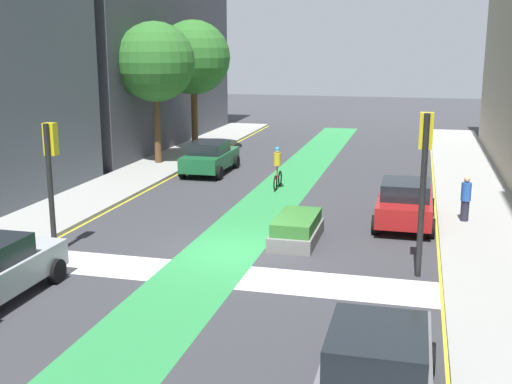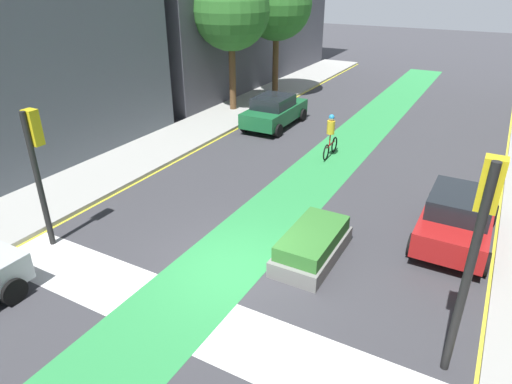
% 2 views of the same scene
% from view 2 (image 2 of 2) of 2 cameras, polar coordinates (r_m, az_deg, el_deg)
% --- Properties ---
extents(ground_plane, '(120.00, 120.00, 0.00)m').
position_cam_2_polar(ground_plane, '(11.97, -2.97, -9.89)').
color(ground_plane, '#38383D').
extents(bike_lane_paint, '(2.40, 60.00, 0.01)m').
position_cam_2_polar(bike_lane_paint, '(12.15, -4.62, -9.31)').
color(bike_lane_paint, '#2D8C47').
rests_on(bike_lane_paint, ground_plane).
extents(crosswalk_band, '(12.00, 1.80, 0.01)m').
position_cam_2_polar(crosswalk_band, '(10.71, -8.79, -15.32)').
color(crosswalk_band, silver).
rests_on(crosswalk_band, ground_plane).
extents(sidewalk_left, '(3.00, 60.00, 0.15)m').
position_cam_2_polar(sidewalk_left, '(16.63, -25.58, -1.33)').
color(sidewalk_left, '#9E9E99').
rests_on(sidewalk_left, ground_plane).
extents(curb_stripe_left, '(0.16, 60.00, 0.01)m').
position_cam_2_polar(curb_stripe_left, '(15.55, -22.19, -2.83)').
color(curb_stripe_left, yellow).
rests_on(curb_stripe_left, ground_plane).
extents(curb_stripe_right, '(0.16, 60.00, 0.01)m').
position_cam_2_polar(curb_stripe_right, '(10.81, 26.83, -17.97)').
color(curb_stripe_right, yellow).
rests_on(curb_stripe_right, ground_plane).
extents(traffic_signal_near_right, '(0.35, 0.52, 4.41)m').
position_cam_2_polar(traffic_signal_near_right, '(8.53, 26.49, -4.51)').
color(traffic_signal_near_right, black).
rests_on(traffic_signal_near_right, ground_plane).
extents(traffic_signal_near_left, '(0.35, 0.52, 3.91)m').
position_cam_2_polar(traffic_signal_near_left, '(13.21, -26.18, 4.47)').
color(traffic_signal_near_left, black).
rests_on(traffic_signal_near_left, ground_plane).
extents(car_green_left_far, '(2.05, 4.22, 1.57)m').
position_cam_2_polar(car_green_left_far, '(22.75, 2.36, 10.28)').
color(car_green_left_far, '#196033').
rests_on(car_green_left_far, ground_plane).
extents(car_red_right_far, '(2.03, 4.21, 1.57)m').
position_cam_2_polar(car_red_right_far, '(14.04, 24.32, -2.73)').
color(car_red_right_far, '#A51919').
rests_on(car_red_right_far, ground_plane).
extents(cyclist_in_lane, '(0.32, 1.73, 1.86)m').
position_cam_2_polar(cyclist_in_lane, '(18.97, 9.49, 7.19)').
color(cyclist_in_lane, black).
rests_on(cyclist_in_lane, ground_plane).
extents(street_tree_near, '(3.99, 3.99, 7.11)m').
position_cam_2_polar(street_tree_near, '(24.67, -3.20, 22.01)').
color(street_tree_near, brown).
rests_on(street_tree_near, sidewalk_left).
extents(street_tree_far, '(4.11, 4.11, 7.31)m').
position_cam_2_polar(street_tree_far, '(27.90, 2.63, 22.80)').
color(street_tree_far, brown).
rests_on(street_tree_far, sidewalk_left).
extents(median_planter, '(1.35, 2.78, 0.85)m').
position_cam_2_polar(median_planter, '(12.30, 7.18, -6.73)').
color(median_planter, slate).
rests_on(median_planter, ground_plane).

